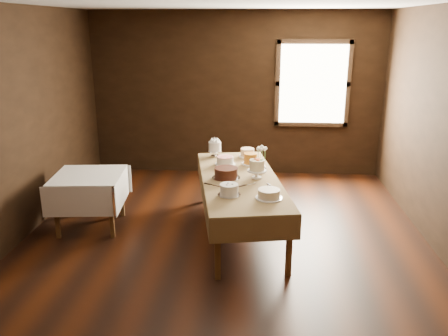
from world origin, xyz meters
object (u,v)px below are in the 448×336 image
cake_server_d (261,170)px  cake_server_e (216,186)px  cake_cream (269,194)px  cake_server_b (272,188)px  cake_chocolate (226,173)px  flower_vase (261,167)px  cake_flowers (257,170)px  cake_server_a (250,184)px  cake_server_c (236,171)px  cake_lattice (225,161)px  cake_swirl (229,190)px  display_table (240,182)px  side_table (89,181)px  cake_meringue (215,150)px  cake_caramel (250,159)px  cake_speckled (247,153)px

cake_server_d → cake_server_e: (-0.53, -0.67, 0.00)m
cake_cream → cake_server_e: size_ratio=1.42×
cake_server_b → cake_chocolate: bearing=-139.9°
flower_vase → cake_server_d: bearing=94.5°
cake_server_b → cake_flowers: bearing=-172.4°
cake_server_e → cake_server_a: bearing=40.5°
cake_server_a → cake_server_d: size_ratio=1.00×
cake_chocolate → cake_server_b: 0.66m
cake_server_c → cake_server_e: same height
cake_lattice → cake_server_d: cake_lattice is taller
cake_server_b → cake_server_c: same height
cake_server_a → cake_server_c: bearing=74.4°
cake_swirl → cake_server_a: cake_swirl is taller
display_table → side_table: bearing=178.7°
cake_flowers → cake_swirl: size_ratio=0.96×
display_table → cake_flowers: size_ratio=10.05×
cake_lattice → flower_vase: bearing=-31.3°
side_table → cake_server_b: size_ratio=3.90×
cake_swirl → flower_vase: bearing=67.5°
display_table → cake_server_d: (0.26, 0.35, 0.06)m
cake_chocolate → flower_vase: same height
display_table → cake_meringue: 1.04m
cake_lattice → cake_caramel: 0.35m
cake_server_c → cake_server_d: 0.32m
display_table → cake_server_c: (-0.06, 0.29, 0.06)m
cake_lattice → cake_speckled: bearing=55.2°
cake_speckled → cake_flowers: 0.98m
side_table → cake_cream: cake_cream is taller
cake_cream → cake_meringue: bearing=114.7°
cake_server_c → flower_vase: flower_vase is taller
cake_flowers → cake_server_c: size_ratio=1.04×
cake_cream → cake_caramel: bearing=100.0°
cake_cream → flower_vase: bearing=94.9°
cake_speckled → cake_server_e: bearing=-104.8°
cake_speckled → cake_chocolate: cake_chocolate is taller
cake_caramel → cake_cream: (0.23, -1.28, -0.02)m
cake_meringue → cake_caramel: cake_meringue is taller
cake_cream → cake_swirl: bearing=172.6°
display_table → cake_cream: (0.34, -0.67, 0.10)m
side_table → cake_server_c: bearing=7.5°
cake_server_d → flower_vase: 0.11m
cake_lattice → cake_server_e: size_ratio=1.32×
display_table → cake_server_d: 0.44m
cake_server_b → cake_server_e: (-0.67, 0.03, 0.00)m
cake_server_e → cake_speckled: bearing=103.8°
cake_swirl → cake_server_a: (0.23, 0.39, -0.06)m
cake_flowers → cake_server_e: cake_flowers is taller
cake_server_a → side_table: bearing=136.8°
cake_cream → cake_server_a: 0.49m
cake_caramel → cake_server_b: 0.99m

